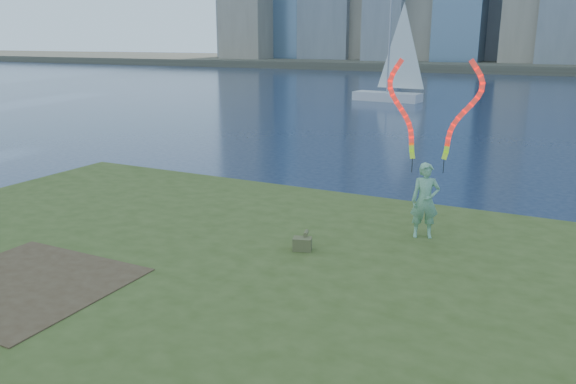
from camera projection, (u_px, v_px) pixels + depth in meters
The scene contains 7 objects.
ground at pixel (234, 282), 11.55m from camera, with size 320.00×320.00×0.00m, color #1B2843.
grassy_knoll at pixel (162, 314), 9.48m from camera, with size 20.00×18.00×0.80m.
dirt_patch at pixel (23, 284), 9.53m from camera, with size 3.20×3.00×0.02m, color #47331E.
far_shore at pixel (538, 65), 93.21m from camera, with size 320.00×40.00×1.20m, color #484334.
woman_with_ribbons at pixel (427, 171), 11.49m from camera, with size 1.92×0.74×3.98m.
canvas_bag at pixel (303, 243), 11.06m from camera, with size 0.42×0.47×0.35m.
sailboat at pixel (391, 82), 44.36m from camera, with size 5.77×2.27×8.66m.
Camera 1 is at (5.78, -9.01, 4.84)m, focal length 35.00 mm.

